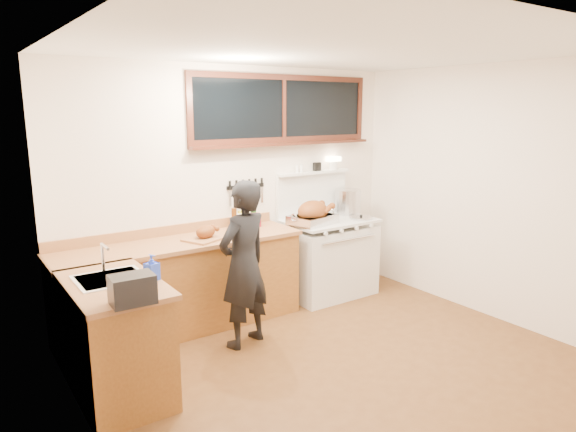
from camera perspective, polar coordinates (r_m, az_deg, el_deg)
ground_plane at (r=4.63m, az=5.72°, el=-16.14°), size 4.00×3.50×0.02m
room_shell at (r=4.11m, az=6.20°, el=4.71°), size 4.10×3.60×2.65m
counter_back at (r=5.20m, az=-11.66°, el=-7.50°), size 2.44×0.64×1.00m
counter_left at (r=4.20m, az=-18.65°, el=-12.77°), size 0.64×1.09×0.90m
sink_unit at (r=4.13m, az=-19.06°, el=-7.32°), size 0.50×0.45×0.37m
vintage_stove at (r=6.05m, az=4.39°, el=-4.36°), size 1.02×0.74×1.59m
back_window at (r=5.81m, az=-0.43°, el=10.98°), size 2.32×0.13×0.77m
left_doorway at (r=2.84m, az=-18.42°, el=-11.02°), size 0.02×1.04×2.17m
knife_strip at (r=5.62m, az=-4.71°, el=3.19°), size 0.46×0.03×0.28m
man at (r=4.68m, az=-4.95°, el=-5.38°), size 0.64×0.51×1.54m
soap_bottle at (r=3.97m, az=-14.90°, el=-5.54°), size 0.12×0.12×0.20m
toaster at (r=3.55m, az=-16.92°, el=-7.80°), size 0.29×0.21×0.19m
cutting_board at (r=5.08m, az=-9.10°, el=-1.98°), size 0.48×0.43×0.14m
roast_turkey at (r=5.68m, az=2.80°, el=0.17°), size 0.55×0.46×0.26m
stockpot at (r=6.25m, az=6.67°, el=1.59°), size 0.41×0.41×0.30m
saucepan at (r=6.09m, az=3.36°, el=0.61°), size 0.24×0.31×0.13m
pot_lid at (r=6.01m, az=8.12°, el=-0.17°), size 0.35×0.35×0.04m
coffee_tin at (r=5.56m, az=-3.62°, el=-0.43°), size 0.11×0.10×0.15m
pitcher at (r=5.52m, az=-5.47°, el=-0.49°), size 0.09×0.09×0.16m
bottle_cluster at (r=5.55m, az=-4.86°, el=-0.10°), size 0.30×0.06×0.25m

